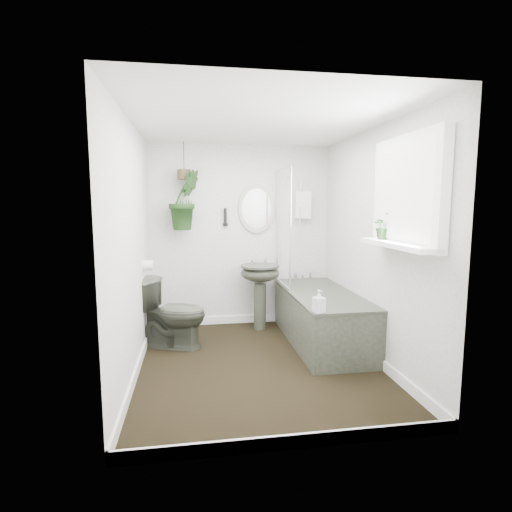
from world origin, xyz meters
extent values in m
cube|color=black|center=(0.00, 0.00, -0.01)|extent=(2.30, 2.80, 0.02)
cube|color=white|center=(0.00, 0.00, 2.31)|extent=(2.30, 2.80, 0.02)
cube|color=silver|center=(0.00, 1.41, 1.15)|extent=(2.30, 0.02, 2.30)
cube|color=silver|center=(0.00, -1.41, 1.15)|extent=(2.30, 0.02, 2.30)
cube|color=silver|center=(-1.16, 0.00, 1.15)|extent=(0.02, 2.80, 2.30)
cube|color=silver|center=(1.16, 0.00, 1.15)|extent=(0.02, 2.80, 2.30)
cube|color=white|center=(0.00, 0.00, 0.05)|extent=(2.30, 2.80, 0.10)
cube|color=white|center=(0.80, 1.34, 1.55)|extent=(0.20, 0.10, 0.35)
ellipsoid|color=#BAB8A7|center=(0.20, 1.37, 1.50)|extent=(0.46, 0.03, 0.62)
cylinder|color=black|center=(-0.20, 1.36, 1.40)|extent=(0.04, 0.04, 0.22)
cylinder|color=white|center=(-1.10, 0.70, 0.90)|extent=(0.11, 0.11, 0.11)
cube|color=white|center=(1.09, -0.70, 1.65)|extent=(0.08, 1.00, 0.90)
cube|color=white|center=(1.02, -0.70, 1.23)|extent=(0.18, 1.00, 0.04)
cube|color=white|center=(1.04, -0.70, 1.65)|extent=(0.01, 0.86, 0.76)
imported|color=#33362C|center=(-0.85, 0.63, 0.38)|extent=(0.85, 0.67, 0.76)
imported|color=black|center=(1.05, -0.42, 1.37)|extent=(0.23, 0.20, 0.23)
imported|color=black|center=(-0.70, 1.25, 1.61)|extent=(0.50, 0.48, 0.72)
imported|color=black|center=(0.51, -0.29, 0.68)|extent=(0.11, 0.12, 0.20)
cylinder|color=#463C25|center=(-0.70, 1.25, 1.91)|extent=(0.16, 0.16, 0.12)
camera|label=1|loc=(-0.61, -3.70, 1.55)|focal=28.00mm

